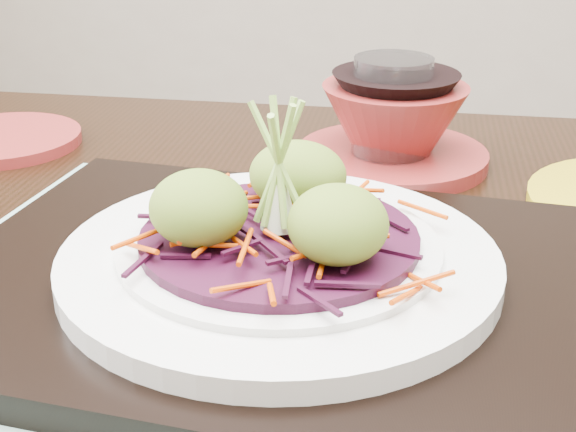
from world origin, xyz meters
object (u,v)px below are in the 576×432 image
(dining_table, at_px, (331,418))
(white_plate, at_px, (279,258))
(serving_tray, at_px, (279,284))
(water_glass, at_px, (391,113))
(terracotta_bowl_set, at_px, (393,129))
(terracotta_side_plate, at_px, (2,140))

(dining_table, bearing_deg, white_plate, -144.12)
(serving_tray, height_order, white_plate, white_plate)
(dining_table, relative_size, water_glass, 13.49)
(water_glass, bearing_deg, serving_tray, -95.23)
(serving_tray, bearing_deg, terracotta_bowl_set, 83.93)
(terracotta_side_plate, bearing_deg, serving_tray, -32.09)
(serving_tray, relative_size, terracotta_bowl_set, 1.90)
(serving_tray, relative_size, water_glass, 4.18)
(white_plate, height_order, terracotta_bowl_set, terracotta_bowl_set)
(dining_table, distance_m, white_plate, 0.15)
(dining_table, distance_m, serving_tray, 0.13)
(white_plate, distance_m, terracotta_side_plate, 0.43)
(white_plate, distance_m, terracotta_bowl_set, 0.28)
(serving_tray, xyz_separation_m, white_plate, (0.00, 0.00, 0.02))
(dining_table, height_order, terracotta_bowl_set, terracotta_bowl_set)
(terracotta_bowl_set, bearing_deg, dining_table, -89.16)
(serving_tray, distance_m, terracotta_bowl_set, 0.28)
(terracotta_side_plate, xyz_separation_m, terracotta_bowl_set, (0.39, 0.06, 0.03))
(serving_tray, distance_m, white_plate, 0.02)
(serving_tray, bearing_deg, white_plate, 89.38)
(white_plate, xyz_separation_m, terracotta_bowl_set, (0.03, 0.28, 0.00))
(terracotta_bowl_set, bearing_deg, white_plate, -95.45)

